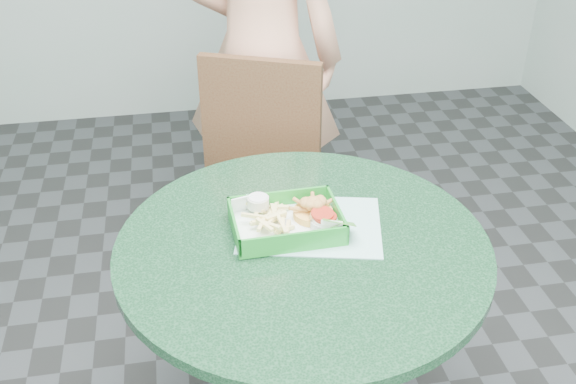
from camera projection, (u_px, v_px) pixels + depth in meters
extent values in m
cylinder|color=black|center=(301.00, 352.00, 1.93)|extent=(0.10, 0.10, 0.70)
cylinder|color=#1B3322|center=(303.00, 253.00, 1.74)|extent=(0.96, 0.96, 0.03)
cube|color=brown|center=(270.00, 204.00, 2.46)|extent=(0.45, 0.45, 0.04)
cube|color=brown|center=(261.00, 118.00, 2.50)|extent=(0.45, 0.04, 0.46)
cube|color=brown|center=(226.00, 294.00, 2.39)|extent=(0.04, 0.04, 0.43)
cube|color=brown|center=(332.00, 281.00, 2.45)|extent=(0.04, 0.04, 0.43)
cube|color=brown|center=(216.00, 231.00, 2.72)|extent=(0.04, 0.04, 0.43)
cube|color=brown|center=(310.00, 221.00, 2.78)|extent=(0.04, 0.04, 0.43)
imported|color=#F2A885|center=(260.00, 22.00, 2.50)|extent=(0.85, 0.71, 2.00)
cube|color=#93CEC8|center=(310.00, 231.00, 1.80)|extent=(0.43, 0.36, 0.00)
cube|color=#1B8A29|center=(286.00, 234.00, 1.77)|extent=(0.28, 0.21, 0.01)
cube|color=white|center=(286.00, 232.00, 1.77)|extent=(0.27, 0.19, 0.00)
cube|color=#1B8A29|center=(280.00, 205.00, 1.84)|extent=(0.28, 0.01, 0.05)
cube|color=#1B8A29|center=(293.00, 248.00, 1.68)|extent=(0.28, 0.01, 0.05)
cube|color=#1B8A29|center=(337.00, 220.00, 1.78)|extent=(0.01, 0.21, 0.05)
cube|color=#1B8A29|center=(234.00, 231.00, 1.74)|extent=(0.01, 0.21, 0.05)
cylinder|color=gold|center=(313.00, 220.00, 1.80)|extent=(0.11, 0.11, 0.02)
cylinder|color=beige|center=(259.00, 208.00, 1.81)|extent=(0.06, 0.06, 0.03)
cylinder|color=white|center=(259.00, 203.00, 1.80)|extent=(0.05, 0.05, 0.00)
cylinder|color=silver|center=(324.00, 230.00, 1.75)|extent=(0.07, 0.07, 0.02)
torus|color=white|center=(324.00, 225.00, 1.75)|extent=(0.07, 0.07, 0.01)
cylinder|color=#B42616|center=(324.00, 223.00, 1.74)|extent=(0.06, 0.06, 0.01)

